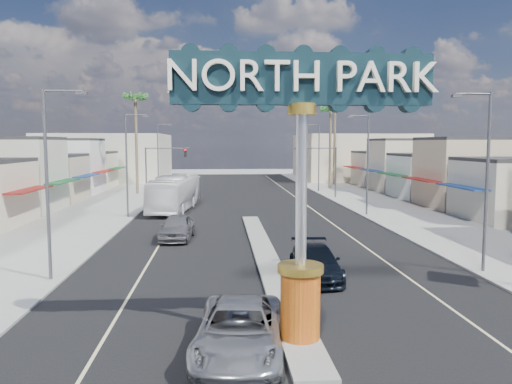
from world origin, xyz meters
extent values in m
plane|color=gray|center=(0.00, 30.00, 0.00)|extent=(160.00, 160.00, 0.00)
cube|color=black|center=(0.00, 30.00, 0.01)|extent=(20.00, 120.00, 0.01)
cube|color=gray|center=(0.00, 14.00, 0.08)|extent=(1.30, 30.00, 0.16)
cube|color=gray|center=(-14.00, 30.00, 0.06)|extent=(8.00, 120.00, 0.12)
cube|color=gray|center=(14.00, 30.00, 0.06)|extent=(8.00, 120.00, 0.12)
cube|color=beige|center=(-24.00, 43.00, 3.00)|extent=(12.00, 42.00, 6.00)
cube|color=#B7B29E|center=(24.00, 43.00, 3.00)|extent=(12.00, 42.00, 6.00)
cube|color=#B7B29E|center=(-22.00, 75.00, 4.00)|extent=(20.00, 20.00, 8.00)
cube|color=beige|center=(22.00, 75.00, 4.00)|extent=(20.00, 20.00, 8.00)
cylinder|color=#B1290D|center=(0.00, 2.00, 1.26)|extent=(1.30, 1.30, 2.20)
cylinder|color=gold|center=(0.00, 2.00, 2.49)|extent=(1.50, 1.50, 0.25)
cylinder|color=#B7B7BC|center=(0.00, 2.00, 5.01)|extent=(0.36, 0.36, 4.80)
cylinder|color=gold|center=(0.00, 2.00, 7.58)|extent=(0.90, 0.90, 0.35)
cube|color=black|center=(0.00, 2.00, 8.51)|extent=(8.20, 0.50, 1.60)
cylinder|color=#47474C|center=(-11.00, 44.00, 3.00)|extent=(0.18, 0.18, 6.00)
cylinder|color=#47474C|center=(-8.50, 44.00, 5.90)|extent=(5.00, 0.12, 0.12)
cube|color=black|center=(-6.50, 44.00, 5.40)|extent=(0.32, 0.32, 1.00)
sphere|color=red|center=(-6.50, 43.82, 5.72)|extent=(0.22, 0.22, 0.22)
cylinder|color=#47474C|center=(11.00, 44.00, 3.00)|extent=(0.18, 0.18, 6.00)
cylinder|color=#47474C|center=(8.50, 44.00, 5.90)|extent=(5.00, 0.12, 0.12)
cube|color=black|center=(6.50, 44.00, 5.40)|extent=(0.32, 0.32, 1.00)
sphere|color=red|center=(6.50, 43.82, 5.72)|extent=(0.22, 0.22, 0.22)
cylinder|color=#47474C|center=(-10.60, 10.00, 4.50)|extent=(0.16, 0.16, 9.00)
cylinder|color=#47474C|center=(-9.70, 10.00, 8.90)|extent=(1.80, 0.10, 0.10)
cube|color=#47474C|center=(-8.90, 10.00, 8.80)|extent=(0.50, 0.22, 0.15)
cylinder|color=#47474C|center=(-10.60, 30.00, 4.50)|extent=(0.16, 0.16, 9.00)
cylinder|color=#47474C|center=(-9.70, 30.00, 8.90)|extent=(1.80, 0.10, 0.10)
cube|color=#47474C|center=(-8.90, 30.00, 8.80)|extent=(0.50, 0.22, 0.15)
cylinder|color=#47474C|center=(-10.60, 52.00, 4.50)|extent=(0.16, 0.16, 9.00)
cylinder|color=#47474C|center=(-9.70, 52.00, 8.90)|extent=(1.80, 0.10, 0.10)
cube|color=#47474C|center=(-8.90, 52.00, 8.80)|extent=(0.50, 0.22, 0.15)
cylinder|color=#47474C|center=(10.60, 10.00, 4.50)|extent=(0.16, 0.16, 9.00)
cylinder|color=#47474C|center=(9.70, 10.00, 8.90)|extent=(1.80, 0.10, 0.10)
cube|color=#47474C|center=(8.90, 10.00, 8.80)|extent=(0.50, 0.22, 0.15)
cylinder|color=#47474C|center=(10.60, 30.00, 4.50)|extent=(0.16, 0.16, 9.00)
cylinder|color=#47474C|center=(9.70, 30.00, 8.90)|extent=(1.80, 0.10, 0.10)
cube|color=#47474C|center=(8.90, 30.00, 8.80)|extent=(0.50, 0.22, 0.15)
cylinder|color=#47474C|center=(10.60, 52.00, 4.50)|extent=(0.16, 0.16, 9.00)
cylinder|color=#47474C|center=(9.70, 52.00, 8.90)|extent=(1.80, 0.10, 0.10)
cube|color=#47474C|center=(8.90, 52.00, 8.80)|extent=(0.50, 0.22, 0.15)
cylinder|color=brown|center=(-13.00, 50.00, 6.00)|extent=(0.36, 0.36, 12.00)
cylinder|color=brown|center=(13.00, 56.00, 5.50)|extent=(0.36, 0.36, 11.00)
cylinder|color=brown|center=(15.00, 62.00, 6.50)|extent=(0.36, 0.36, 13.00)
imported|color=#A4A5A9|center=(-2.03, 1.14, 0.79)|extent=(3.23, 5.96, 1.59)
imported|color=black|center=(2.00, 9.73, 0.78)|extent=(2.42, 5.46, 1.56)
imported|color=slate|center=(-5.50, 19.94, 0.85)|extent=(2.39, 5.15, 1.71)
imported|color=white|center=(-6.94, 34.66, 1.70)|extent=(4.25, 12.48, 3.41)
camera|label=1|loc=(-2.59, -13.68, 6.54)|focal=35.00mm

